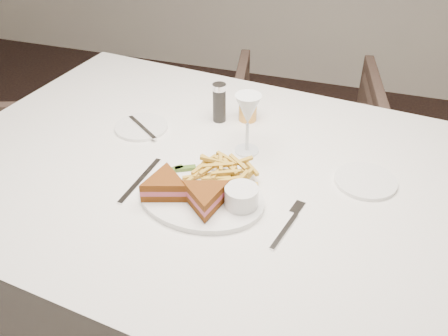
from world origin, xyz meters
The scene contains 3 objects.
table centered at (0.38, 0.29, 0.38)m, with size 1.61×1.07×0.75m, color white.
chair_far centered at (0.42, 1.29, 0.33)m, with size 0.64×0.60×0.66m, color #49362D.
table_setting centered at (0.35, 0.26, 0.79)m, with size 0.83×0.66×0.18m.
Camera 1 is at (0.69, -0.73, 1.53)m, focal length 40.00 mm.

